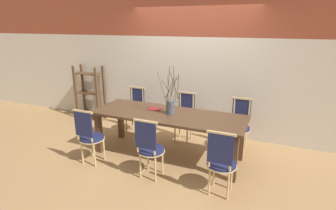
{
  "coord_description": "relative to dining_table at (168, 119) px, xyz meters",
  "views": [
    {
      "loc": [
        1.6,
        -3.74,
        2.18
      ],
      "look_at": [
        0.0,
        0.0,
        0.91
      ],
      "focal_mm": 28.0,
      "sensor_mm": 36.0,
      "label": 1
    }
  ],
  "objects": [
    {
      "name": "vase_centerpiece",
      "position": [
        0.04,
        0.01,
        0.24
      ],
      "size": [
        0.39,
        0.39,
        0.81
      ],
      "color": "#4C5156",
      "rests_on": "dining_table"
    },
    {
      "name": "shelving_rack",
      "position": [
        -2.43,
        1.02,
        -0.04
      ],
      "size": [
        0.66,
        0.31,
        1.26
      ],
      "color": "#513823",
      "rests_on": "ground_plane"
    },
    {
      "name": "chair_far_center",
      "position": [
        1.07,
        0.72,
        -0.17
      ],
      "size": [
        0.4,
        0.4,
        0.94
      ],
      "rotation": [
        0.0,
        0.0,
        3.14
      ],
      "color": "#1E234C",
      "rests_on": "ground_plane"
    },
    {
      "name": "dining_table",
      "position": [
        0.0,
        0.0,
        0.0
      ],
      "size": [
        2.53,
        0.89,
        0.76
      ],
      "color": "#4C3321",
      "rests_on": "ground_plane"
    },
    {
      "name": "chair_near_left",
      "position": [
        0.02,
        -0.72,
        -0.17
      ],
      "size": [
        0.4,
        0.4,
        0.94
      ],
      "color": "#1E234C",
      "rests_on": "ground_plane"
    },
    {
      "name": "wall_rear",
      "position": [
        0.0,
        1.24,
        0.93
      ],
      "size": [
        12.0,
        0.06,
        3.2
      ],
      "color": "beige",
      "rests_on": "ground_plane"
    },
    {
      "name": "chair_near_center",
      "position": [
        1.05,
        -0.72,
        -0.17
      ],
      "size": [
        0.4,
        0.4,
        0.94
      ],
      "color": "#1E234C",
      "rests_on": "ground_plane"
    },
    {
      "name": "ground_plane",
      "position": [
        0.0,
        0.0,
        -0.67
      ],
      "size": [
        16.0,
        16.0,
        0.0
      ],
      "primitive_type": "plane",
      "color": "#A87F51"
    },
    {
      "name": "chair_near_leftend",
      "position": [
        -1.04,
        -0.72,
        -0.17
      ],
      "size": [
        0.4,
        0.4,
        0.94
      ],
      "color": "#1E234C",
      "rests_on": "ground_plane"
    },
    {
      "name": "book_stack",
      "position": [
        -0.3,
        0.12,
        0.11
      ],
      "size": [
        0.22,
        0.16,
        0.02
      ],
      "color": "maroon",
      "rests_on": "dining_table"
    },
    {
      "name": "chair_far_leftend",
      "position": [
        -1.05,
        0.72,
        -0.17
      ],
      "size": [
        0.4,
        0.4,
        0.94
      ],
      "rotation": [
        0.0,
        0.0,
        3.14
      ],
      "color": "#1E234C",
      "rests_on": "ground_plane"
    },
    {
      "name": "chair_far_left",
      "position": [
        0.03,
        0.72,
        -0.17
      ],
      "size": [
        0.4,
        0.4,
        0.94
      ],
      "rotation": [
        0.0,
        0.0,
        3.14
      ],
      "color": "#1E234C",
      "rests_on": "ground_plane"
    }
  ]
}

